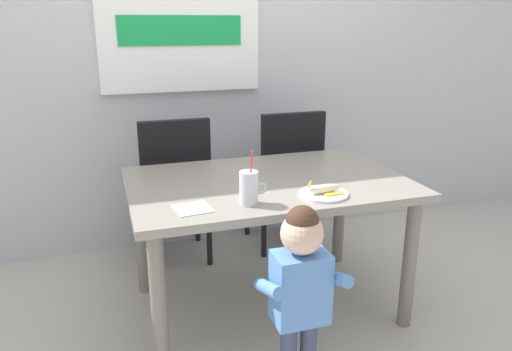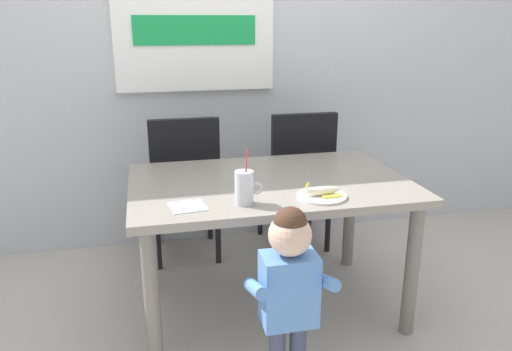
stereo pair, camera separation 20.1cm
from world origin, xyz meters
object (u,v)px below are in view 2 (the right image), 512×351
at_px(dining_chair_left, 185,181).
at_px(toddler_standing, 289,281).
at_px(snack_plate, 322,196).
at_px(dining_table, 270,198).
at_px(paper_napkin, 188,206).
at_px(milk_cup, 244,189).
at_px(peeled_banana, 323,191).
at_px(dining_chair_right, 298,173).

distance_m(dining_chair_left, toddler_standing, 1.37).
distance_m(toddler_standing, snack_plate, 0.48).
bearing_deg(snack_plate, toddler_standing, -126.15).
bearing_deg(toddler_standing, dining_table, 82.45).
height_order(snack_plate, paper_napkin, snack_plate).
distance_m(milk_cup, snack_plate, 0.37).
height_order(snack_plate, peeled_banana, peeled_banana).
distance_m(dining_chair_left, dining_chair_right, 0.75).
bearing_deg(toddler_standing, snack_plate, 53.85).
distance_m(milk_cup, paper_napkin, 0.26).
height_order(dining_chair_right, snack_plate, dining_chair_right).
height_order(dining_chair_left, dining_chair_right, same).
distance_m(dining_table, toddler_standing, 0.66).
relative_size(milk_cup, peeled_banana, 1.45).
height_order(dining_chair_right, milk_cup, milk_cup).
bearing_deg(toddler_standing, peeled_banana, 53.15).
bearing_deg(snack_plate, dining_chair_left, 119.16).
relative_size(dining_chair_right, milk_cup, 3.82).
relative_size(dining_table, toddler_standing, 1.67).
relative_size(dining_chair_left, toddler_standing, 1.15).
bearing_deg(paper_napkin, peeled_banana, -1.72).
xyz_separation_m(dining_table, dining_chair_right, (0.37, 0.68, -0.10)).
relative_size(dining_chair_left, paper_napkin, 6.40).
bearing_deg(dining_chair_right, dining_table, 61.65).
relative_size(dining_chair_left, milk_cup, 3.82).
bearing_deg(peeled_banana, dining_table, 119.77).
bearing_deg(toddler_standing, dining_chair_left, 102.38).
bearing_deg(paper_napkin, toddler_standing, -45.56).
relative_size(peeled_banana, paper_napkin, 1.15).
distance_m(peeled_banana, paper_napkin, 0.62).
relative_size(dining_table, peeled_banana, 8.10).
xyz_separation_m(dining_chair_right, snack_plate, (-0.20, -0.98, 0.20)).
bearing_deg(milk_cup, dining_table, 57.36).
bearing_deg(dining_chair_right, peeled_banana, 78.76).
height_order(dining_chair_right, paper_napkin, dining_chair_right).
bearing_deg(dining_table, peeled_banana, -60.23).
xyz_separation_m(snack_plate, paper_napkin, (-0.61, 0.01, -0.00)).
xyz_separation_m(dining_table, peeled_banana, (0.17, -0.30, 0.13)).
xyz_separation_m(milk_cup, peeled_banana, (0.37, -0.00, -0.04)).
relative_size(toddler_standing, milk_cup, 3.33).
relative_size(milk_cup, paper_napkin, 1.68).
xyz_separation_m(dining_chair_left, milk_cup, (0.19, -0.99, 0.26)).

